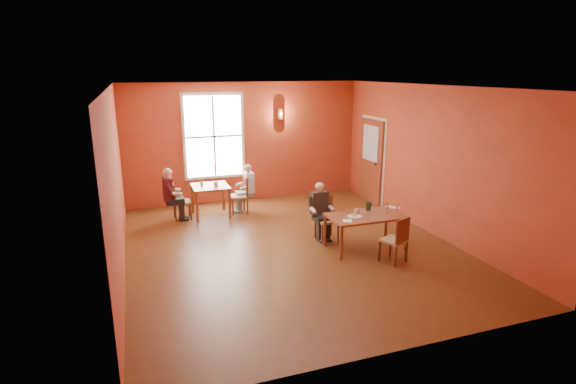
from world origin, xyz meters
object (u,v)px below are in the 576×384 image
object	(u,v)px
diner_main	(328,214)
chair_diner_white	(238,195)
diner_maroon	(180,194)
diner_white	(239,190)
main_table	(365,232)
chair_diner_main	(327,219)
chair_empty	(394,239)
second_table	(211,201)
chair_diner_maroon	(182,201)

from	to	relation	value
diner_main	chair_diner_white	xyz separation A→B (m)	(-1.26, 2.31, -0.11)
diner_maroon	diner_main	bearing A→B (deg)	48.26
diner_main	diner_maroon	size ratio (longest dim) A/B	0.94
diner_white	diner_maroon	world-z (taller)	diner_maroon
main_table	diner_white	xyz separation A→B (m)	(-1.73, 2.93, 0.22)
diner_white	main_table	bearing A→B (deg)	-149.44
chair_diner_main	chair_diner_white	xyz separation A→B (m)	(-1.26, 2.28, 0.01)
chair_empty	second_table	xyz separation A→B (m)	(-2.59, 3.63, -0.06)
chair_diner_white	diner_maroon	xyz separation A→B (m)	(-1.33, 0.00, 0.15)
diner_main	chair_empty	world-z (taller)	diner_main
chair_diner_maroon	diner_main	bearing A→B (deg)	47.93
main_table	chair_diner_white	world-z (taller)	chair_diner_white
chair_diner_white	diner_white	bearing A→B (deg)	-90.00
chair_diner_white	diner_white	xyz separation A→B (m)	(0.03, 0.00, 0.12)
chair_empty	diner_maroon	xyz separation A→B (m)	(-3.27, 3.63, 0.17)
second_table	diner_maroon	xyz separation A→B (m)	(-0.68, 0.00, 0.23)
chair_empty	diner_white	xyz separation A→B (m)	(-1.91, 3.63, 0.13)
chair_diner_main	main_table	bearing A→B (deg)	127.57
main_table	chair_diner_maroon	size ratio (longest dim) A/B	1.69
diner_main	chair_empty	xyz separation A→B (m)	(0.68, -1.32, -0.13)
diner_main	diner_white	bearing A→B (deg)	-61.97
chair_diner_main	diner_main	world-z (taller)	diner_main
diner_white	diner_maroon	distance (m)	1.36
chair_diner_maroon	diner_maroon	size ratio (longest dim) A/B	0.71
diner_main	second_table	size ratio (longest dim) A/B	1.35
diner_white	chair_diner_maroon	xyz separation A→B (m)	(-1.33, 0.00, -0.13)
chair_diner_white	diner_maroon	bearing A→B (deg)	90.00
chair_diner_main	second_table	size ratio (longest dim) A/B	1.05
diner_white	chair_diner_maroon	bearing A→B (deg)	90.00
diner_main	diner_maroon	world-z (taller)	diner_maroon
main_table	diner_main	xyz separation A→B (m)	(-0.50, 0.62, 0.22)
diner_main	diner_maroon	bearing A→B (deg)	-41.74
chair_empty	main_table	bearing A→B (deg)	80.01
second_table	chair_diner_white	distance (m)	0.65
second_table	diner_white	distance (m)	0.71
chair_empty	second_table	bearing A→B (deg)	101.37
chair_empty	chair_diner_white	size ratio (longest dim) A/B	0.96
main_table	chair_diner_white	xyz separation A→B (m)	(-1.76, 2.93, 0.10)
chair_diner_maroon	main_table	bearing A→B (deg)	46.23
second_table	diner_maroon	bearing A→B (deg)	180.00
main_table	second_table	size ratio (longest dim) A/B	1.73
second_table	diner_white	size ratio (longest dim) A/B	0.74
chair_diner_main	diner_main	bearing A→B (deg)	90.00
diner_maroon	main_table	bearing A→B (deg)	46.51
diner_maroon	second_table	bearing A→B (deg)	90.00
second_table	chair_diner_maroon	bearing A→B (deg)	180.00
second_table	chair_diner_white	bearing A→B (deg)	0.00
second_table	chair_diner_white	size ratio (longest dim) A/B	0.94
second_table	chair_diner_main	bearing A→B (deg)	-50.06
chair_diner_white	diner_white	distance (m)	0.12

